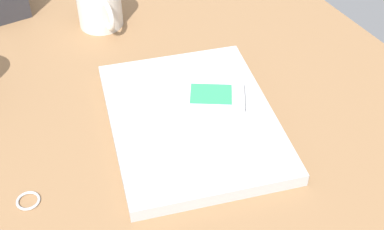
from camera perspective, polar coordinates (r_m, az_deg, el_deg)
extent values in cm
cube|color=olive|center=(84.39, -1.42, 0.83)|extent=(120.00, 80.00, 3.00)
cube|color=#B7BABC|center=(78.44, 0.00, -0.53)|extent=(35.23, 29.92, 2.03)
cube|color=silver|center=(80.01, 2.06, 1.95)|extent=(10.14, 11.69, 1.13)
cube|color=#33A566|center=(79.61, 2.07, 2.30)|extent=(7.10, 7.72, 0.14)
torus|color=silver|center=(72.27, -17.31, -8.85)|extent=(3.12, 3.12, 0.36)
cylinder|color=silver|center=(100.72, -10.00, 11.67)|extent=(8.13, 8.13, 8.31)
torus|color=silver|center=(97.07, -9.11, 10.54)|extent=(5.55, 0.90, 5.55)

